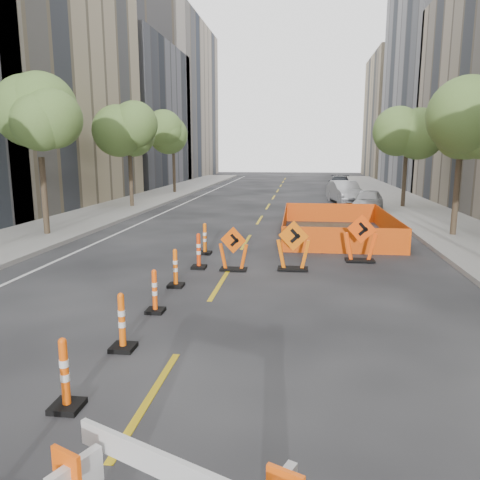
# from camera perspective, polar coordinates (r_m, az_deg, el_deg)

# --- Properties ---
(ground_plane) EXTENTS (140.00, 140.00, 0.00)m
(ground_plane) POSITION_cam_1_polar(r_m,az_deg,el_deg) (9.08, -6.91, -12.41)
(ground_plane) COLOR black
(sidewalk_left) EXTENTS (4.00, 90.00, 0.15)m
(sidewalk_left) POSITION_cam_1_polar(r_m,az_deg,el_deg) (23.22, -21.27, 1.47)
(sidewalk_left) COLOR gray
(sidewalk_left) RESTS_ON ground
(sidewalk_right) EXTENTS (4.00, 90.00, 0.15)m
(sidewalk_right) POSITION_cam_1_polar(r_m,az_deg,el_deg) (21.49, 26.01, 0.40)
(sidewalk_right) COLOR gray
(sidewalk_right) RESTS_ON ground
(bld_left_d) EXTENTS (12.00, 16.00, 14.00)m
(bld_left_d) POSITION_cam_1_polar(r_m,az_deg,el_deg) (51.11, -14.98, 14.38)
(bld_left_d) COLOR #4C4C51
(bld_left_d) RESTS_ON ground
(bld_left_e) EXTENTS (12.00, 20.00, 20.00)m
(bld_left_e) POSITION_cam_1_polar(r_m,az_deg,el_deg) (66.79, -9.56, 16.27)
(bld_left_e) COLOR gray
(bld_left_e) RESTS_ON ground
(bld_right_d) EXTENTS (12.00, 18.00, 20.00)m
(bld_right_d) POSITION_cam_1_polar(r_m,az_deg,el_deg) (50.91, 25.63, 17.12)
(bld_right_d) COLOR gray
(bld_right_d) RESTS_ON ground
(bld_right_e) EXTENTS (12.00, 14.00, 16.00)m
(bld_right_e) POSITION_cam_1_polar(r_m,az_deg,el_deg) (68.44, 20.67, 13.92)
(bld_right_e) COLOR tan
(bld_right_e) RESTS_ON ground
(tree_l_b) EXTENTS (2.80, 2.80, 5.95)m
(tree_l_b) POSITION_cam_1_polar(r_m,az_deg,el_deg) (20.94, -23.32, 12.62)
(tree_l_b) COLOR #382B1E
(tree_l_b) RESTS_ON ground
(tree_l_c) EXTENTS (2.80, 2.80, 5.95)m
(tree_l_c) POSITION_cam_1_polar(r_m,az_deg,el_deg) (29.99, -13.38, 12.42)
(tree_l_c) COLOR #382B1E
(tree_l_c) RESTS_ON ground
(tree_l_d) EXTENTS (2.80, 2.80, 5.95)m
(tree_l_d) POSITION_cam_1_polar(r_m,az_deg,el_deg) (39.51, -8.14, 12.16)
(tree_l_d) COLOR #382B1E
(tree_l_d) RESTS_ON ground
(tree_r_b) EXTENTS (2.80, 2.80, 5.95)m
(tree_r_b) POSITION_cam_1_polar(r_m,az_deg,el_deg) (21.04, 25.46, 12.45)
(tree_r_b) COLOR #382B1E
(tree_r_b) RESTS_ON ground
(tree_r_c) EXTENTS (2.80, 2.80, 5.95)m
(tree_r_c) POSITION_cam_1_polar(r_m,az_deg,el_deg) (30.72, 19.72, 12.04)
(tree_r_c) COLOR #382B1E
(tree_r_c) RESTS_ON ground
(channelizer_1) EXTENTS (0.42, 0.42, 1.06)m
(channelizer_1) POSITION_cam_1_polar(r_m,az_deg,el_deg) (7.16, -20.59, -15.04)
(channelizer_1) COLOR #F1530A
(channelizer_1) RESTS_ON ground
(channelizer_2) EXTENTS (0.43, 0.43, 1.08)m
(channelizer_2) POSITION_cam_1_polar(r_m,az_deg,el_deg) (8.81, -14.20, -9.62)
(channelizer_2) COLOR #EE5A0A
(channelizer_2) RESTS_ON ground
(channelizer_3) EXTENTS (0.39, 0.39, 0.99)m
(channelizer_3) POSITION_cam_1_polar(r_m,az_deg,el_deg) (10.63, -10.36, -6.15)
(channelizer_3) COLOR #FF530A
(channelizer_3) RESTS_ON ground
(channelizer_4) EXTENTS (0.41, 0.41, 1.03)m
(channelizer_4) POSITION_cam_1_polar(r_m,az_deg,el_deg) (12.50, -7.88, -3.40)
(channelizer_4) COLOR #FE630A
(channelizer_4) RESTS_ON ground
(channelizer_5) EXTENTS (0.43, 0.43, 1.10)m
(channelizer_5) POSITION_cam_1_polar(r_m,az_deg,el_deg) (14.34, -5.07, -1.34)
(channelizer_5) COLOR #EA3B09
(channelizer_5) RESTS_ON ground
(channelizer_6) EXTENTS (0.43, 0.43, 1.10)m
(channelizer_6) POSITION_cam_1_polar(r_m,az_deg,el_deg) (16.31, -4.30, 0.17)
(channelizer_6) COLOR orange
(channelizer_6) RESTS_ON ground
(chevron_sign_left) EXTENTS (0.98, 0.70, 1.34)m
(chevron_sign_left) POSITION_cam_1_polar(r_m,az_deg,el_deg) (14.04, -0.81, -1.07)
(chevron_sign_left) COLOR #E45009
(chevron_sign_left) RESTS_ON ground
(chevron_sign_center) EXTENTS (1.11, 0.78, 1.52)m
(chevron_sign_center) POSITION_cam_1_polar(r_m,az_deg,el_deg) (14.13, 6.52, -0.67)
(chevron_sign_center) COLOR #E05E09
(chevron_sign_center) RESTS_ON ground
(chevron_sign_right) EXTENTS (1.19, 0.94, 1.55)m
(chevron_sign_right) POSITION_cam_1_polar(r_m,az_deg,el_deg) (15.61, 14.53, 0.20)
(chevron_sign_right) COLOR #FF490A
(chevron_sign_right) RESTS_ON ground
(safety_fence) EXTENTS (4.49, 7.55, 0.94)m
(safety_fence) POSITION_cam_1_polar(r_m,az_deg,el_deg) (20.42, 11.65, 1.91)
(safety_fence) COLOR #DE5E0B
(safety_fence) RESTS_ON ground
(parked_car_near) EXTENTS (2.42, 4.19, 1.34)m
(parked_car_near) POSITION_cam_1_polar(r_m,az_deg,el_deg) (28.25, 15.32, 4.60)
(parked_car_near) COLOR #AEAEB0
(parked_car_near) RESTS_ON ground
(parked_car_mid) EXTENTS (2.40, 4.77, 1.50)m
(parked_car_mid) POSITION_cam_1_polar(r_m,az_deg,el_deg) (33.08, 12.64, 5.73)
(parked_car_mid) COLOR #A2A2A7
(parked_car_mid) RESTS_ON ground
(parked_car_far) EXTENTS (2.31, 4.90, 1.38)m
(parked_car_far) POSITION_cam_1_polar(r_m,az_deg,el_deg) (41.85, 12.05, 6.70)
(parked_car_far) COLOR black
(parked_car_far) RESTS_ON ground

